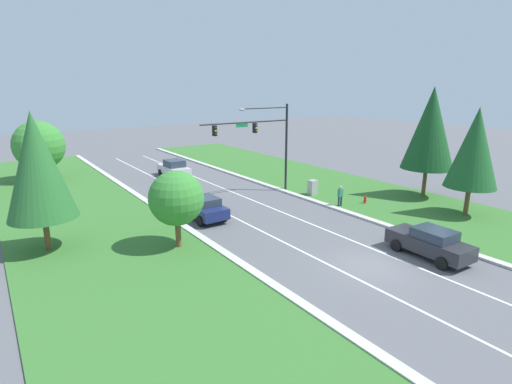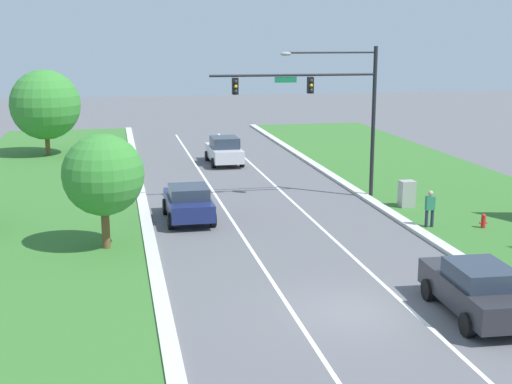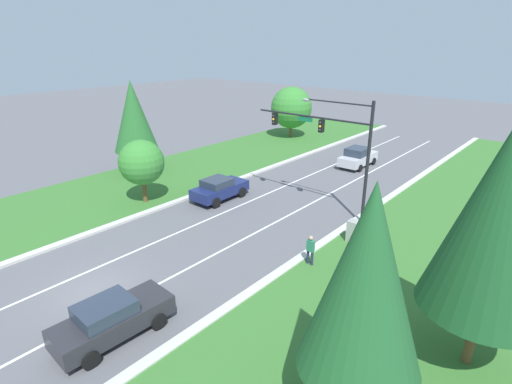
# 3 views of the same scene
# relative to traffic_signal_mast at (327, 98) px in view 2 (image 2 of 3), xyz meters

# --- Properties ---
(ground_plane) EXTENTS (160.00, 160.00, 0.00)m
(ground_plane) POSITION_rel_traffic_signal_mast_xyz_m (-3.58, -14.81, -5.16)
(ground_plane) COLOR #5B5B60
(curb_strip_left) EXTENTS (0.50, 90.00, 0.15)m
(curb_strip_left) POSITION_rel_traffic_signal_mast_xyz_m (-9.23, -14.81, -5.08)
(curb_strip_left) COLOR beige
(curb_strip_left) RESTS_ON ground_plane
(lane_stripe_inner_left) EXTENTS (0.14, 81.00, 0.01)m
(lane_stripe_inner_left) POSITION_rel_traffic_signal_mast_xyz_m (-5.38, -14.81, -5.16)
(lane_stripe_inner_left) COLOR white
(lane_stripe_inner_left) RESTS_ON ground_plane
(lane_stripe_inner_right) EXTENTS (0.14, 81.00, 0.01)m
(lane_stripe_inner_right) POSITION_rel_traffic_signal_mast_xyz_m (-1.78, -14.81, -5.16)
(lane_stripe_inner_right) COLOR white
(lane_stripe_inner_right) RESTS_ON ground_plane
(traffic_signal_mast) EXTENTS (8.46, 0.41, 7.68)m
(traffic_signal_mast) POSITION_rel_traffic_signal_mast_xyz_m (0.00, 0.00, 0.00)
(traffic_signal_mast) COLOR black
(traffic_signal_mast) RESTS_ON ground_plane
(charcoal_sedan) EXTENTS (2.11, 4.64, 1.66)m
(charcoal_sedan) POSITION_rel_traffic_signal_mast_xyz_m (-0.12, -15.84, -4.31)
(charcoal_sedan) COLOR #28282D
(charcoal_sedan) RESTS_ON ground_plane
(navy_sedan) EXTENTS (2.12, 4.35, 1.62)m
(navy_sedan) POSITION_rel_traffic_signal_mast_xyz_m (-7.32, -2.96, -4.32)
(navy_sedan) COLOR navy
(navy_sedan) RESTS_ON ground_plane
(silver_sedan) EXTENTS (2.12, 4.57, 1.80)m
(silver_sedan) POSITION_rel_traffic_signal_mast_xyz_m (-3.52, 11.06, -4.28)
(silver_sedan) COLOR silver
(silver_sedan) RESTS_ON ground_plane
(utility_cabinet) EXTENTS (0.70, 0.60, 1.36)m
(utility_cabinet) POSITION_rel_traffic_signal_mast_xyz_m (3.29, -2.68, -4.48)
(utility_cabinet) COLOR #9E9E99
(utility_cabinet) RESTS_ON ground_plane
(pedestrian) EXTENTS (0.40, 0.23, 1.69)m
(pedestrian) POSITION_rel_traffic_signal_mast_xyz_m (2.76, -6.39, -4.22)
(pedestrian) COLOR #232842
(pedestrian) RESTS_ON ground_plane
(fire_hydrant) EXTENTS (0.34, 0.20, 0.70)m
(fire_hydrant) POSITION_rel_traffic_signal_mast_xyz_m (4.99, -6.98, -4.82)
(fire_hydrant) COLOR red
(fire_hydrant) RESTS_ON ground_plane
(oak_near_left_tree) EXTENTS (3.15, 3.15, 4.57)m
(oak_near_left_tree) POSITION_rel_traffic_signal_mast_xyz_m (-10.94, -6.83, -2.18)
(oak_near_left_tree) COLOR brown
(oak_near_left_tree) RESTS_ON ground_plane
(oak_far_left_tree) EXTENTS (4.77, 4.77, 5.95)m
(oak_far_left_tree) POSITION_rel_traffic_signal_mast_xyz_m (-15.03, 16.50, -1.60)
(oak_far_left_tree) COLOR brown
(oak_far_left_tree) RESTS_ON ground_plane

